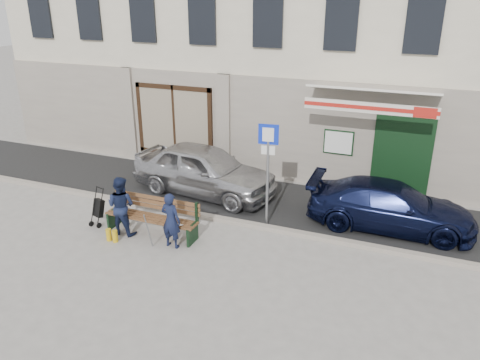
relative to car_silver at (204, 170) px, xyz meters
The scene contains 11 objects.
ground 3.33m from the car_silver, 68.10° to the right, with size 80.00×80.00×0.00m, color #9E9991.
asphalt_lane 1.42m from the car_silver, ahead, with size 60.00×3.20×0.01m, color #282828.
curb 2.05m from the car_silver, 51.32° to the right, with size 60.00×0.18×0.12m, color #9E9384.
building 7.00m from the car_silver, 77.37° to the left, with size 20.00×8.27×10.00m.
car_silver is the anchor object (origin of this frame).
car_navy 5.29m from the car_silver, ahead, with size 1.66×4.08×1.18m, color black.
parking_sign 2.90m from the car_silver, 28.17° to the right, with size 0.49×0.10×2.67m.
bench 2.79m from the car_silver, 92.36° to the right, with size 2.40×1.17×0.98m.
man 3.19m from the car_silver, 77.67° to the right, with size 0.49×0.32×1.35m, color #141A37.
woman 3.09m from the car_silver, 104.38° to the right, with size 0.72×0.56×1.48m, color #151E3C.
stroller 3.27m from the car_silver, 119.81° to the right, with size 0.34×0.44×0.98m.
Camera 1 is at (4.57, -8.43, 5.55)m, focal length 35.00 mm.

